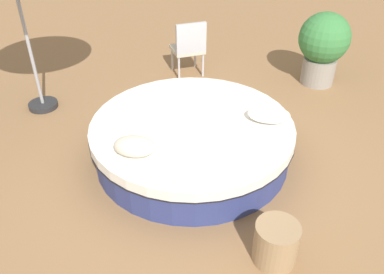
% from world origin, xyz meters
% --- Properties ---
extents(ground_plane, '(16.00, 16.00, 0.00)m').
position_xyz_m(ground_plane, '(0.00, 0.00, 0.00)').
color(ground_plane, olive).
extents(round_bed, '(2.53, 2.53, 0.51)m').
position_xyz_m(round_bed, '(0.00, 0.00, 0.26)').
color(round_bed, navy).
rests_on(round_bed, ground_plane).
extents(throw_pillow_0, '(0.47, 0.32, 0.20)m').
position_xyz_m(throw_pillow_0, '(0.51, 0.72, 0.62)').
color(throw_pillow_0, beige).
rests_on(throw_pillow_0, round_bed).
extents(throw_pillow_1, '(0.53, 0.34, 0.17)m').
position_xyz_m(throw_pillow_1, '(-0.92, -0.23, 0.60)').
color(throw_pillow_1, white).
rests_on(throw_pillow_1, round_bed).
extents(patio_chair, '(0.69, 0.69, 0.98)m').
position_xyz_m(patio_chair, '(0.46, -2.35, 0.56)').
color(patio_chair, '#B7B7BC').
rests_on(patio_chair, ground_plane).
extents(planter, '(0.83, 0.83, 1.22)m').
position_xyz_m(planter, '(-1.76, -2.44, 0.69)').
color(planter, gray).
rests_on(planter, ground_plane).
extents(side_table, '(0.42, 0.42, 0.43)m').
position_xyz_m(side_table, '(-1.05, 1.45, 0.21)').
color(side_table, '#997A56').
rests_on(side_table, ground_plane).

